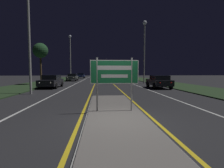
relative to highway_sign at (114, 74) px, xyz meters
name	(u,v)px	position (x,y,z in m)	size (l,w,h in m)	color
ground_plane	(118,122)	(0.00, -1.35, -1.68)	(160.00, 160.00, 0.00)	#232326
median_island	(114,112)	(0.00, 0.00, -1.64)	(2.35, 9.88, 0.10)	#999993
verge_left	(39,84)	(-9.50, 18.65, -1.64)	(5.00, 100.00, 0.08)	#23381E
verge_right	(166,83)	(9.50, 18.65, -1.64)	(5.00, 100.00, 0.08)	#23381E
centre_line_yellow_left	(96,82)	(-1.36, 23.65, -1.68)	(0.12, 70.00, 0.01)	gold
centre_line_yellow_right	(111,82)	(1.36, 23.65, -1.68)	(0.12, 70.00, 0.01)	gold
lane_line_white_left	(79,82)	(-4.20, 23.65, -1.68)	(0.12, 70.00, 0.01)	silver
lane_line_white_right	(127,82)	(4.20, 23.65, -1.68)	(0.12, 70.00, 0.01)	silver
edge_line_white_left	(62,82)	(-7.20, 23.65, -1.68)	(0.10, 70.00, 0.01)	silver
edge_line_white_right	(143,82)	(7.20, 23.65, -1.68)	(0.10, 70.00, 0.01)	silver
highway_sign	(114,74)	(0.00, 0.00, 0.00)	(2.06, 0.07, 2.28)	#9E9E99
streetlight_left_near	(29,23)	(-6.13, 6.88, 3.92)	(0.53, 0.53, 8.61)	#9E9E99
streetlight_left_far	(70,52)	(-6.20, 26.58, 3.93)	(0.51, 0.51, 8.74)	#9E9E99
streetlight_right_near	(144,40)	(6.16, 18.95, 4.92)	(0.62, 0.62, 9.47)	#9E9E99
car_receding_0	(159,81)	(5.78, 11.08, -0.94)	(1.93, 4.08, 1.40)	black
car_receding_1	(117,78)	(2.34, 22.83, -0.92)	(1.89, 4.09, 1.41)	maroon
car_receding_2	(115,77)	(2.74, 32.00, -0.95)	(1.89, 4.39, 1.36)	#B7B7BC
car_approaching_0	(52,81)	(-6.01, 12.50, -0.93)	(1.89, 4.72, 1.43)	black
car_approaching_1	(72,77)	(-5.99, 27.40, -0.92)	(1.91, 4.36, 1.43)	#4C514C
car_approaching_2	(81,76)	(-5.90, 42.31, -0.93)	(2.03, 4.07, 1.43)	navy
roadside_palm_left	(40,51)	(-8.68, 17.22, 2.93)	(2.01, 2.01, 5.61)	#4C3823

